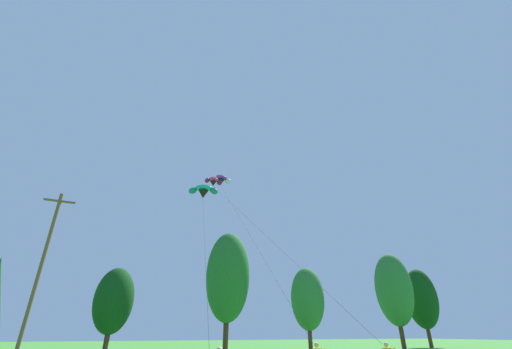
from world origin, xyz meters
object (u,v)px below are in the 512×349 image
utility_pole (41,268)px  parafoil_kite_far_magenta (214,182)px  parafoil_kite_mid_purple (221,180)px  parafoil_kite_high_teal (203,191)px

utility_pole → parafoil_kite_far_magenta: parafoil_kite_far_magenta is taller
utility_pole → parafoil_kite_mid_purple: (15.44, 8.37, 13.45)m
utility_pole → parafoil_kite_high_teal: (11.08, -1.12, 7.39)m
parafoil_kite_high_teal → parafoil_kite_far_magenta: size_ratio=0.88×
parafoil_kite_high_teal → parafoil_kite_mid_purple: bearing=65.3°
parafoil_kite_high_teal → parafoil_kite_mid_purple: 12.08m
parafoil_kite_mid_purple → parafoil_kite_far_magenta: size_ratio=1.19×
utility_pole → parafoil_kite_mid_purple: bearing=28.5°
parafoil_kite_high_teal → parafoil_kite_mid_purple: (4.36, 9.49, 6.06)m
parafoil_kite_mid_purple → parafoil_kite_far_magenta: bearing=-116.1°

